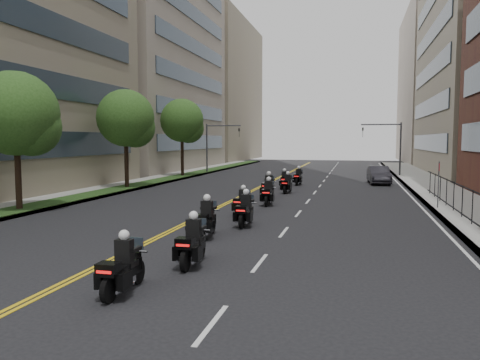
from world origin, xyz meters
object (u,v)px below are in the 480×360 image
(motorcycle_1, at_px, (192,244))
(motorcycle_4, at_px, (243,203))
(motorcycle_9, at_px, (298,178))
(motorcycle_7, at_px, (287,184))
(motorcycle_6, at_px, (268,187))
(motorcycle_8, at_px, (284,181))
(motorcycle_5, at_px, (268,194))
(motorcycle_2, at_px, (206,221))
(motorcycle_0, at_px, (122,269))
(parked_sedan, at_px, (379,175))
(motorcycle_3, at_px, (245,211))

(motorcycle_1, height_order, motorcycle_4, motorcycle_1)
(motorcycle_4, distance_m, motorcycle_9, 16.41)
(motorcycle_7, bearing_deg, motorcycle_4, -88.99)
(motorcycle_6, bearing_deg, motorcycle_8, 89.91)
(motorcycle_6, relative_size, motorcycle_9, 1.09)
(motorcycle_1, xyz_separation_m, motorcycle_8, (-0.65, 23.13, -0.04))
(motorcycle_5, bearing_deg, motorcycle_8, 90.88)
(motorcycle_9, bearing_deg, motorcycle_4, -89.18)
(motorcycle_7, height_order, motorcycle_8, motorcycle_8)
(motorcycle_2, xyz_separation_m, motorcycle_7, (0.90, 16.04, -0.05))
(motorcycle_4, xyz_separation_m, motorcycle_9, (0.89, 16.39, 0.04))
(motorcycle_2, xyz_separation_m, motorcycle_4, (0.08, 5.75, -0.07))
(motorcycle_0, distance_m, motorcycle_7, 22.96)
(motorcycle_6, relative_size, parked_sedan, 0.51)
(motorcycle_5, xyz_separation_m, motorcycle_8, (-0.49, 9.58, -0.04))
(motorcycle_1, xyz_separation_m, motorcycle_9, (0.10, 26.13, -0.02))
(motorcycle_5, xyz_separation_m, motorcycle_7, (0.19, 6.49, -0.04))
(motorcycle_2, xyz_separation_m, parked_sedan, (7.60, 24.84, 0.10))
(motorcycle_1, bearing_deg, parked_sedan, 74.51)
(motorcycle_1, relative_size, motorcycle_2, 0.98)
(motorcycle_3, height_order, motorcycle_9, motorcycle_3)
(motorcycle_5, bearing_deg, motorcycle_3, -90.18)
(motorcycle_7, bearing_deg, parked_sedan, 58.28)
(motorcycle_0, bearing_deg, parked_sedan, 76.32)
(motorcycle_7, bearing_deg, motorcycle_6, -98.34)
(motorcycle_0, relative_size, motorcycle_8, 1.01)
(motorcycle_0, xyz_separation_m, motorcycle_8, (0.14, 26.03, -0.01))
(motorcycle_0, height_order, parked_sedan, motorcycle_0)
(motorcycle_4, height_order, motorcycle_6, motorcycle_6)
(motorcycle_3, height_order, motorcycle_7, motorcycle_3)
(motorcycle_1, distance_m, motorcycle_8, 23.13)
(motorcycle_4, relative_size, motorcycle_8, 0.97)
(motorcycle_4, distance_m, parked_sedan, 20.52)
(motorcycle_0, relative_size, motorcycle_5, 0.96)
(motorcycle_7, relative_size, motorcycle_9, 0.97)
(motorcycle_2, height_order, motorcycle_8, motorcycle_2)
(motorcycle_8, xyz_separation_m, parked_sedan, (7.39, 5.71, 0.15))
(motorcycle_2, bearing_deg, motorcycle_9, 85.09)
(motorcycle_1, distance_m, motorcycle_3, 6.75)
(motorcycle_0, distance_m, motorcycle_4, 12.65)
(motorcycle_2, height_order, motorcycle_7, motorcycle_2)
(motorcycle_5, relative_size, motorcycle_6, 0.94)
(motorcycle_6, bearing_deg, motorcycle_3, -84.41)
(motorcycle_1, bearing_deg, motorcycle_0, -107.73)
(motorcycle_1, distance_m, motorcycle_4, 9.78)
(motorcycle_6, relative_size, motorcycle_7, 1.13)
(motorcycle_3, bearing_deg, motorcycle_1, -90.47)
(motorcycle_0, xyz_separation_m, motorcycle_1, (0.80, 2.90, 0.03))
(motorcycle_7, xyz_separation_m, parked_sedan, (6.70, 8.79, 0.15))
(motorcycle_4, height_order, motorcycle_7, motorcycle_7)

